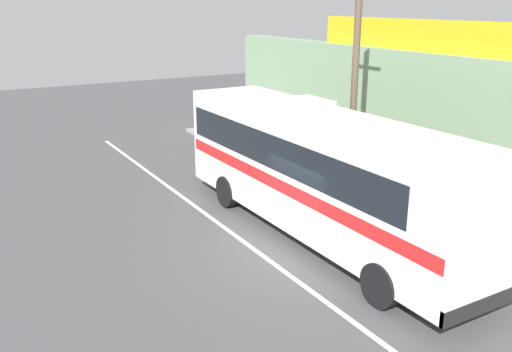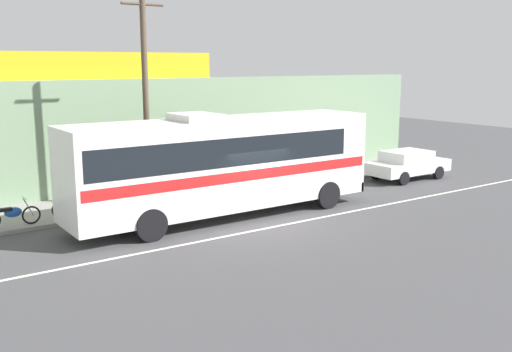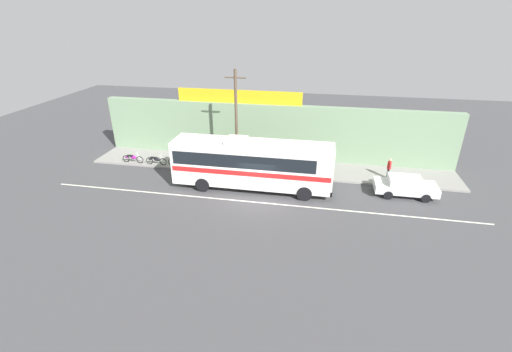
% 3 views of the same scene
% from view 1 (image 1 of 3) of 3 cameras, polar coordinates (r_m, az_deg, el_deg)
% --- Properties ---
extents(ground_plane, '(70.00, 70.00, 0.00)m').
position_cam_1_polar(ground_plane, '(15.19, 3.75, -7.84)').
color(ground_plane, '#444447').
extents(sidewalk_slab, '(30.00, 3.60, 0.14)m').
position_cam_1_polar(sidewalk_slab, '(18.38, 17.35, -3.78)').
color(sidewalk_slab, gray).
rests_on(sidewalk_slab, ground_plane).
extents(storefront_facade, '(30.00, 0.70, 4.80)m').
position_cam_1_polar(storefront_facade, '(19.33, 22.32, 3.97)').
color(storefront_facade, gray).
rests_on(storefront_facade, ground_plane).
extents(storefront_billboard, '(10.68, 0.12, 1.10)m').
position_cam_1_polar(storefront_billboard, '(20.83, 16.73, 13.66)').
color(storefront_billboard, gold).
rests_on(storefront_billboard, storefront_facade).
extents(road_center_stripe, '(30.00, 0.14, 0.01)m').
position_cam_1_polar(road_center_stripe, '(14.79, 1.16, -8.51)').
color(road_center_stripe, silver).
rests_on(road_center_stripe, ground_plane).
extents(intercity_bus, '(11.45, 2.60, 3.78)m').
position_cam_1_polar(intercity_bus, '(15.67, 6.34, 0.99)').
color(intercity_bus, white).
rests_on(intercity_bus, ground_plane).
extents(utility_pole, '(1.60, 0.22, 7.97)m').
position_cam_1_polar(utility_pole, '(18.11, 10.14, 10.16)').
color(utility_pole, brown).
rests_on(utility_pole, sidewalk_slab).
extents(motorcycle_green, '(1.88, 0.56, 0.94)m').
position_cam_1_polar(motorcycle_green, '(22.75, 1.30, 2.40)').
color(motorcycle_green, black).
rests_on(motorcycle_green, sidewalk_slab).
extents(motorcycle_black, '(1.94, 0.56, 0.94)m').
position_cam_1_polar(motorcycle_black, '(20.99, 5.10, 1.04)').
color(motorcycle_black, black).
rests_on(motorcycle_black, sidewalk_slab).
extents(motorcycle_blue, '(1.83, 0.56, 0.94)m').
position_cam_1_polar(motorcycle_blue, '(24.39, -1.23, 3.44)').
color(motorcycle_blue, black).
rests_on(motorcycle_blue, sidewalk_slab).
extents(motorcycle_orange, '(1.89, 0.56, 0.94)m').
position_cam_1_polar(motorcycle_orange, '(26.25, -3.45, 4.43)').
color(motorcycle_orange, black).
rests_on(motorcycle_orange, sidewalk_slab).
extents(pedestrian_far_right, '(0.30, 0.48, 1.59)m').
position_cam_1_polar(pedestrian_far_right, '(18.12, 19.50, -0.97)').
color(pedestrian_far_right, navy).
rests_on(pedestrian_far_right, sidewalk_slab).
extents(pedestrian_near_shop, '(0.30, 0.48, 1.68)m').
position_cam_1_polar(pedestrian_near_shop, '(20.15, 10.03, 1.76)').
color(pedestrian_near_shop, brown).
rests_on(pedestrian_near_shop, sidewalk_slab).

